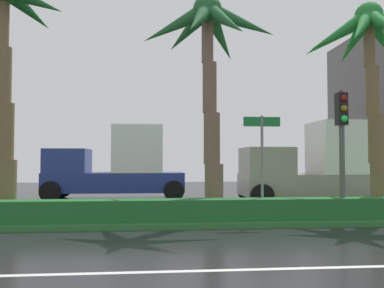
{
  "coord_description": "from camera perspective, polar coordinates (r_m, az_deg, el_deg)",
  "views": [
    {
      "loc": [
        -1.56,
        -4.81,
        1.83
      ],
      "look_at": [
        0.06,
        12.64,
        2.53
      ],
      "focal_mm": 38.27,
      "sensor_mm": 36.0,
      "label": 1
    }
  ],
  "objects": [
    {
      "name": "near_lane_divider_stripe",
      "position": [
        7.22,
        7.67,
        -16.96
      ],
      "size": [
        81.0,
        0.14,
        0.01
      ],
      "primitive_type": "cube",
      "color": "white",
      "rests_on": "ground_plane"
    },
    {
      "name": "ground_plane",
      "position": [
        14.02,
        1.14,
        -10.0
      ],
      "size": [
        90.0,
        42.0,
        0.1
      ],
      "primitive_type": "cube",
      "color": "black"
    },
    {
      "name": "box_truck_lead",
      "position": [
        19.64,
        -10.39,
        -3.08
      ],
      "size": [
        6.4,
        2.64,
        3.46
      ],
      "rotation": [
        0.0,
        0.0,
        3.14
      ],
      "color": "navy",
      "rests_on": "ground_plane"
    },
    {
      "name": "traffic_signal_median_right",
      "position": [
        12.85,
        20.17,
        1.87
      ],
      "size": [
        0.28,
        0.43,
        3.75
      ],
      "color": "#4C4C47",
      "rests_on": "median_strip"
    },
    {
      "name": "palm_tree_mid_left",
      "position": [
        14.05,
        -24.59,
        14.58
      ],
      "size": [
        3.75,
        3.6,
        7.34
      ],
      "color": "brown",
      "rests_on": "median_strip"
    },
    {
      "name": "box_truck_following",
      "position": [
        18.07,
        17.29,
        -3.09
      ],
      "size": [
        6.4,
        2.64,
        3.46
      ],
      "rotation": [
        0.0,
        0.0,
        3.14
      ],
      "color": "gray",
      "rests_on": "ground_plane"
    },
    {
      "name": "street_name_sign",
      "position": [
        12.16,
        9.74,
        -1.1
      ],
      "size": [
        1.1,
        0.08,
        3.0
      ],
      "color": "slate",
      "rests_on": "median_strip"
    },
    {
      "name": "median_hedge",
      "position": [
        11.6,
        2.49,
        -9.14
      ],
      "size": [
        76.5,
        0.7,
        0.6
      ],
      "color": "#1E6028",
      "rests_on": "median_strip"
    },
    {
      "name": "palm_tree_centre",
      "position": [
        14.98,
        23.6,
        12.24
      ],
      "size": [
        4.5,
        4.49,
        6.9
      ],
      "color": "brown",
      "rests_on": "median_strip"
    },
    {
      "name": "palm_tree_centre_left",
      "position": [
        13.06,
        2.32,
        13.31
      ],
      "size": [
        4.36,
        4.0,
        6.84
      ],
      "color": "brown",
      "rests_on": "median_strip"
    },
    {
      "name": "median_strip",
      "position": [
        13.02,
        1.64,
        -10.05
      ],
      "size": [
        85.5,
        4.0,
        0.15
      ],
      "primitive_type": "cube",
      "color": "#2D6B33",
      "rests_on": "ground_plane"
    }
  ]
}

